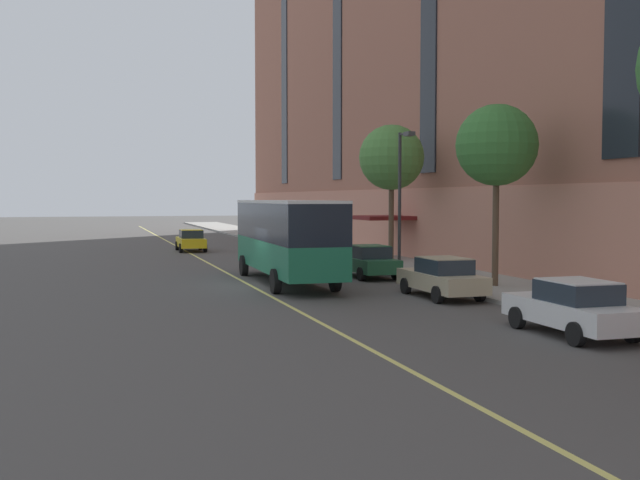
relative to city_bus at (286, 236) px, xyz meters
The scene contains 12 objects.
ground_plane 2.39m from the city_bus, 151.31° to the right, with size 260.00×260.00×0.00m, color #4C4947.
sidewalk 8.71m from the city_bus, 17.12° to the left, with size 5.03×160.00×0.15m, color #9E9B93.
city_bus is the anchor object (origin of this frame).
parked_car_white_1 15.32m from the city_bus, 73.47° to the right, with size 1.99×4.49×1.56m.
parked_car_champagne_2 7.92m from the city_bus, 55.32° to the right, with size 1.94×4.60×1.56m.
parked_car_green_3 4.75m from the city_bus, 15.93° to the left, with size 1.97×4.39×1.56m.
taxi_cab 21.80m from the city_bus, 93.60° to the left, with size 1.97×4.39×1.56m.
street_tree_mid_block 9.83m from the city_bus, 30.74° to the right, with size 3.38×3.38×7.53m.
street_tree_far_uptown 10.89m from the city_bus, 40.11° to the left, with size 3.63×3.63×7.73m.
street_lamp 6.71m from the city_bus, 13.12° to the left, with size 0.36×1.48×6.84m.
fire_hydrant 14.56m from the city_bus, 65.19° to the left, with size 0.42×0.24×0.72m.
lane_centerline 3.70m from the city_bus, 124.33° to the left, with size 0.16×140.00×0.01m, color #E0D66B.
Camera 1 is at (-7.51, -31.59, 3.80)m, focal length 42.00 mm.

